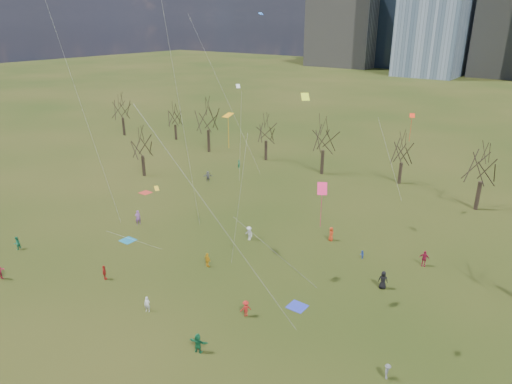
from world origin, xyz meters
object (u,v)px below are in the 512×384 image
Objects in this scene: person_2 at (0,271)px; blanket_navy at (297,307)px; blanket_teal at (128,240)px; blanket_crimson at (145,193)px; person_1 at (147,304)px; person_4 at (207,260)px.

blanket_navy is at bearing -55.42° from person_2.
blanket_teal is at bearing -178.75° from blanket_navy.
blanket_navy is at bearing -18.62° from blanket_crimson.
person_1 reaches higher than blanket_crimson.
blanket_teal is 0.86× the size of person_2.
person_4 reaches higher than blanket_navy.
blanket_teal is 1.01× the size of person_4.
person_4 reaches higher than blanket_crimson.
blanket_crimson is at bearing 161.38° from blanket_navy.
person_1 is at bearing -140.87° from blanket_navy.
blanket_teal and blanket_navy have the same top height.
person_4 is (-11.17, 0.52, 0.77)m from blanket_navy.
blanket_navy and blanket_crimson have the same top height.
blanket_teal and blanket_crimson have the same top height.
person_1 is at bearing -64.97° from person_2.
person_2 is (-15.74, -5.00, 0.20)m from person_1.
blanket_teal is 13.33m from person_2.
blanket_teal is at bearing 13.88° from person_4.
blanket_crimson is 25.45m from person_2.
person_2 is at bearing 51.92° from person_4.
blanket_crimson is 29.91m from person_1.
person_1 is 0.92× the size of person_4.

